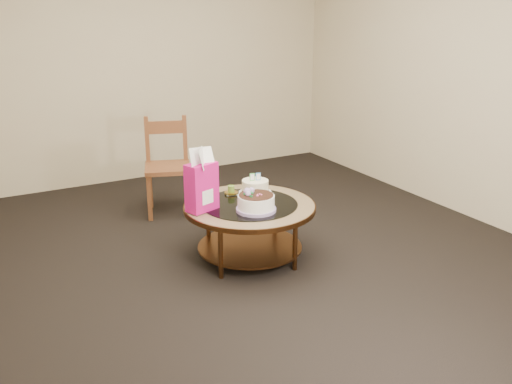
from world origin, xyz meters
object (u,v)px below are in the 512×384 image
decorated_cake (256,204)px  dining_chair (168,165)px  gift_bag (201,180)px  cream_cake (255,187)px  coffee_table (250,213)px

decorated_cake → dining_chair: size_ratio=0.33×
gift_bag → dining_chair: 1.28m
cream_cake → gift_bag: gift_bag is taller
coffee_table → cream_cake: (0.16, 0.20, 0.13)m
coffee_table → decorated_cake: size_ratio=3.42×
cream_cake → gift_bag: (-0.53, -0.15, 0.18)m
coffee_table → dining_chair: bearing=98.1°
coffee_table → dining_chair: (-0.19, 1.30, 0.08)m
coffee_table → dining_chair: 1.32m
coffee_table → gift_bag: 0.49m
coffee_table → cream_cake: cream_cake is taller
gift_bag → dining_chair: gift_bag is taller
coffee_table → dining_chair: dining_chair is taller
dining_chair → gift_bag: bearing=-79.1°
cream_cake → dining_chair: size_ratio=0.29×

